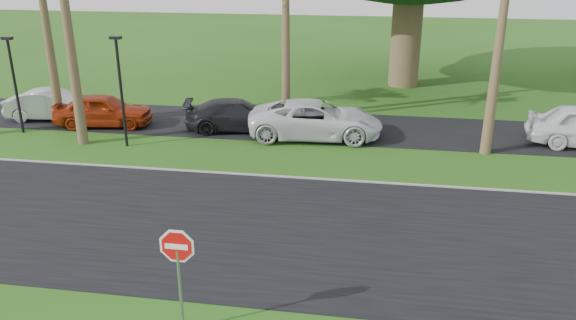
% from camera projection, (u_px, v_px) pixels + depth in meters
% --- Properties ---
extents(ground, '(120.00, 120.00, 0.00)m').
position_uv_depth(ground, '(202.00, 259.00, 15.28)').
color(ground, '#274E13').
rests_on(ground, ground).
extents(road, '(120.00, 8.00, 0.02)m').
position_uv_depth(road, '(222.00, 225.00, 17.12)').
color(road, black).
rests_on(road, ground).
extents(parking_strip, '(120.00, 5.00, 0.02)m').
position_uv_depth(parking_strip, '(281.00, 125.00, 26.82)').
color(parking_strip, black).
rests_on(parking_strip, ground).
extents(curb, '(120.00, 0.12, 0.06)m').
position_uv_depth(curb, '(251.00, 175.00, 20.86)').
color(curb, gray).
rests_on(curb, ground).
extents(stop_sign_near, '(1.05, 0.07, 2.62)m').
position_uv_depth(stop_sign_near, '(178.00, 260.00, 11.81)').
color(stop_sign_near, gray).
rests_on(stop_sign_near, ground).
extents(streetlight_left, '(0.45, 0.25, 4.34)m').
position_uv_depth(streetlight_left, '(14.00, 79.00, 24.89)').
color(streetlight_left, black).
rests_on(streetlight_left, ground).
extents(streetlight_right, '(0.45, 0.25, 4.64)m').
position_uv_depth(streetlight_right, '(121.00, 85.00, 23.09)').
color(streetlight_right, black).
rests_on(streetlight_right, ground).
extents(car_silver, '(4.59, 2.09, 1.46)m').
position_uv_depth(car_silver, '(53.00, 105.00, 27.45)').
color(car_silver, '#B3B5BA').
rests_on(car_silver, ground).
extents(car_red, '(4.73, 2.46, 1.54)m').
position_uv_depth(car_red, '(103.00, 110.00, 26.45)').
color(car_red, '#95260C').
rests_on(car_red, ground).
extents(car_dark, '(5.14, 2.93, 1.40)m').
position_uv_depth(car_dark, '(238.00, 115.00, 25.89)').
color(car_dark, black).
rests_on(car_dark, ground).
extents(car_minivan, '(6.08, 3.18, 1.63)m').
position_uv_depth(car_minivan, '(316.00, 120.00, 24.81)').
color(car_minivan, silver).
rests_on(car_minivan, ground).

